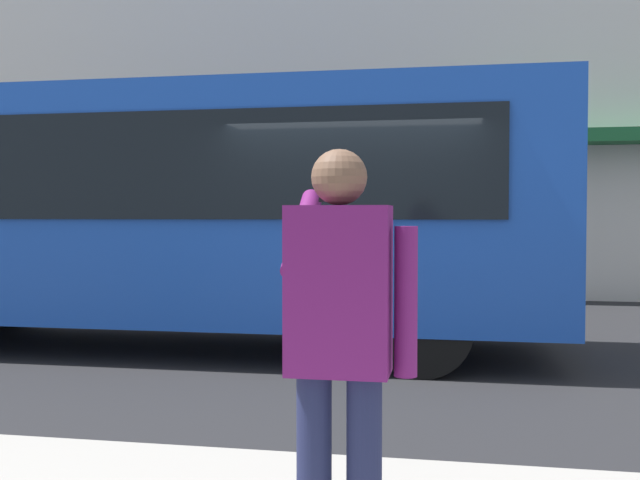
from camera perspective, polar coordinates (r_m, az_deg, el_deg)
ground_plane at (r=8.04m, az=3.14°, el=-9.48°), size 60.00×60.00×0.00m
red_bus at (r=8.96m, az=-11.39°, el=2.49°), size 9.05×2.54×3.08m
pedestrian_photographer at (r=2.90m, az=1.59°, el=-7.01°), size 0.53×0.52×1.70m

